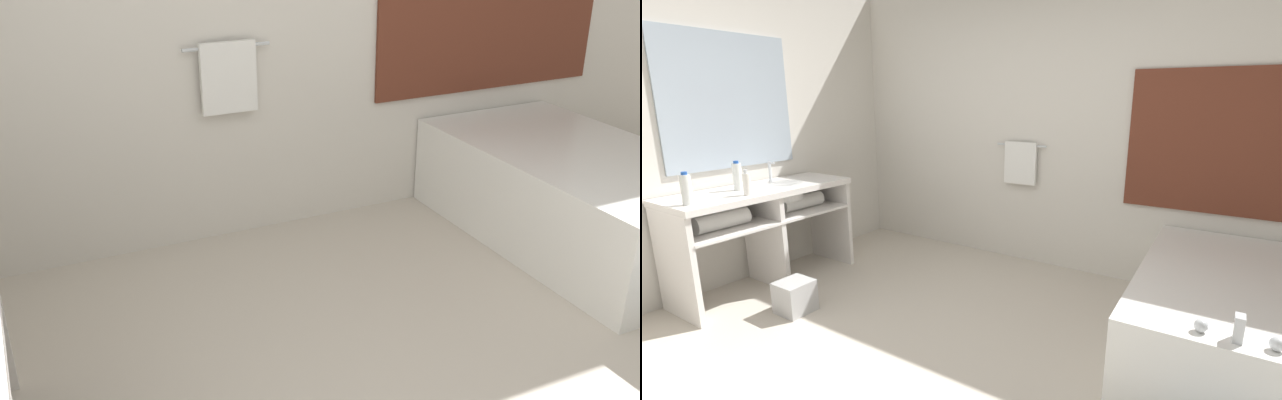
# 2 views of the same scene
# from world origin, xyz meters

# --- Properties ---
(wall_back_with_blinds) EXTENTS (7.40, 0.13, 2.70)m
(wall_back_with_blinds) POSITION_xyz_m (0.05, 2.23, 1.35)
(wall_back_with_blinds) COLOR silver
(wall_back_with_blinds) RESTS_ON ground_plane
(bathtub) EXTENTS (1.04, 1.82, 0.68)m
(bathtub) POSITION_xyz_m (1.51, 1.28, 0.31)
(bathtub) COLOR white
(bathtub) RESTS_ON ground_plane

